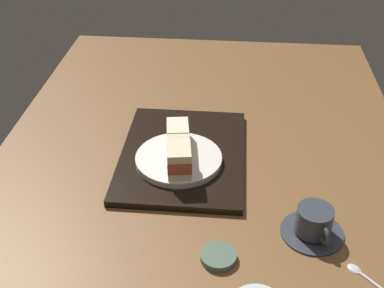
{
  "coord_description": "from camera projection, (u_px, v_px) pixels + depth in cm",
  "views": [
    {
      "loc": [
        95.78,
        6.42,
        70.07
      ],
      "look_at": [
        2.43,
        -2.21,
        5.0
      ],
      "focal_mm": 46.32,
      "sensor_mm": 36.0,
      "label": 1
    }
  ],
  "objects": [
    {
      "name": "ground_plane",
      "position": [
        202.0,
        161.0,
        1.2
      ],
      "size": [
        140.0,
        100.0,
        3.0
      ],
      "primitive_type": "cube",
      "color": "brown"
    },
    {
      "name": "sandwich_far",
      "position": [
        179.0,
        160.0,
        1.07
      ],
      "size": [
        7.91,
        6.2,
        6.34
      ],
      "color": "beige",
      "rests_on": "sandwich_plate"
    },
    {
      "name": "teaspoon",
      "position": [
        362.0,
        273.0,
        0.89
      ],
      "size": [
        8.75,
        8.29,
        0.8
      ],
      "color": "silver",
      "rests_on": "ground_plane"
    },
    {
      "name": "sandwich_middle",
      "position": [
        179.0,
        148.0,
        1.12
      ],
      "size": [
        7.63,
        6.15,
        4.88
      ],
      "color": "beige",
      "rests_on": "sandwich_plate"
    },
    {
      "name": "coffee_cup",
      "position": [
        314.0,
        224.0,
        0.96
      ],
      "size": [
        12.42,
        12.42,
        6.22
      ],
      "color": "#333842",
      "rests_on": "ground_plane"
    },
    {
      "name": "sandwich_plate",
      "position": [
        179.0,
        159.0,
        1.14
      ],
      "size": [
        19.94,
        19.94,
        1.49
      ],
      "primitive_type": "cylinder",
      "color": "silver",
      "rests_on": "serving_tray"
    },
    {
      "name": "sandwich_near",
      "position": [
        178.0,
        134.0,
        1.16
      ],
      "size": [
        8.01,
        6.18,
        5.09
      ],
      "color": "#EFE5C1",
      "rests_on": "sandwich_plate"
    },
    {
      "name": "serving_tray",
      "position": [
        183.0,
        155.0,
        1.18
      ],
      "size": [
        38.31,
        28.94,
        1.63
      ],
      "primitive_type": "cube",
      "color": "black",
      "rests_on": "ground_plane"
    },
    {
      "name": "small_sauce_dish",
      "position": [
        218.0,
        256.0,
        0.92
      ],
      "size": [
        6.8,
        6.8,
        1.32
      ],
      "primitive_type": "cylinder",
      "color": "#4C6051",
      "rests_on": "ground_plane"
    }
  ]
}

